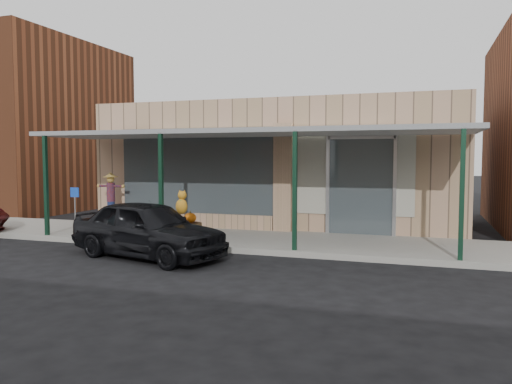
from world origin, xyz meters
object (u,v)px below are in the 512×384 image
(handicap_sign, at_px, (75,204))
(parked_sedan, at_px, (148,229))
(barrel_scarecrow, at_px, (111,207))
(barrel_pumpkin, at_px, (190,228))

(handicap_sign, distance_m, parked_sedan, 3.86)
(handicap_sign, bearing_deg, barrel_scarecrow, 91.69)
(barrel_scarecrow, height_order, handicap_sign, barrel_scarecrow)
(barrel_scarecrow, distance_m, barrel_pumpkin, 3.95)
(barrel_pumpkin, bearing_deg, handicap_sign, -173.85)
(barrel_pumpkin, height_order, parked_sedan, parked_sedan)
(barrel_scarecrow, distance_m, handicap_sign, 1.95)
(barrel_scarecrow, height_order, barrel_pumpkin, barrel_scarecrow)
(barrel_scarecrow, bearing_deg, parked_sedan, -47.65)
(parked_sedan, bearing_deg, barrel_scarecrow, 59.18)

